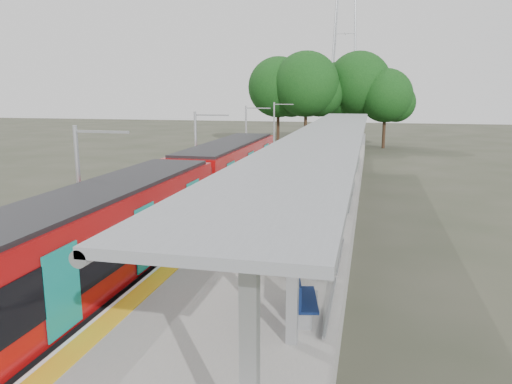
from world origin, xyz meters
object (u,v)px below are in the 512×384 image
(bench_mid, at_px, (325,202))
(info_pillar_far, at_px, (331,159))
(bench_far, at_px, (332,174))
(train, at_px, (186,193))
(bench_near, at_px, (303,296))
(litter_bin, at_px, (318,212))
(info_pillar_near, at_px, (262,243))

(bench_mid, distance_m, info_pillar_far, 12.68)
(bench_far, bearing_deg, train, -113.29)
(bench_near, xyz_separation_m, litter_bin, (-0.59, 9.43, -0.16))
(train, bearing_deg, bench_mid, 19.20)
(bench_near, bearing_deg, litter_bin, 82.58)
(train, xyz_separation_m, bench_mid, (6.11, 2.13, -0.58))
(bench_near, xyz_separation_m, info_pillar_near, (-1.74, 3.16, 0.27))
(train, height_order, bench_far, train)
(bench_mid, distance_m, litter_bin, 1.90)
(info_pillar_far, bearing_deg, bench_mid, -99.51)
(bench_mid, height_order, litter_bin, bench_mid)
(bench_near, height_order, litter_bin, bench_near)
(bench_near, distance_m, info_pillar_far, 24.01)
(info_pillar_far, bearing_deg, train, -122.80)
(bench_far, xyz_separation_m, litter_bin, (0.11, -9.29, -0.16))
(train, xyz_separation_m, info_pillar_near, (4.83, -6.04, -0.21))
(train, distance_m, bench_far, 11.19)
(info_pillar_far, height_order, litter_bin, info_pillar_far)
(bench_mid, bearing_deg, bench_far, 77.97)
(bench_mid, height_order, info_pillar_far, info_pillar_far)
(info_pillar_far, distance_m, litter_bin, 14.57)
(train, height_order, info_pillar_near, train)
(bench_far, distance_m, litter_bin, 9.29)
(train, xyz_separation_m, litter_bin, (5.98, 0.23, -0.63))
(train, xyz_separation_m, info_pillar_far, (5.37, 14.78, -0.23))
(train, height_order, litter_bin, train)
(info_pillar_far, bearing_deg, bench_near, -99.97)
(info_pillar_far, relative_size, litter_bin, 2.25)
(train, xyz_separation_m, bench_near, (6.57, -9.20, -0.47))
(bench_near, bearing_deg, bench_far, 81.14)
(bench_far, xyz_separation_m, info_pillar_near, (-1.04, -15.56, 0.26))
(info_pillar_near, bearing_deg, bench_near, -84.68)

